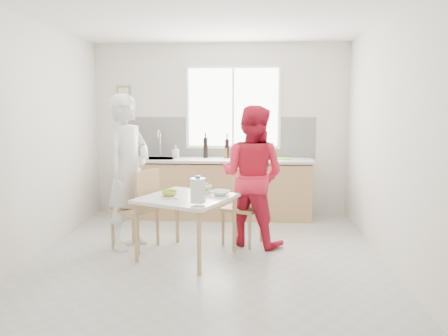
% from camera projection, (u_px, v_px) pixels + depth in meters
% --- Properties ---
extents(ground, '(4.50, 4.50, 0.00)m').
position_uv_depth(ground, '(207.00, 260.00, 4.92)').
color(ground, '#B7B7B2').
rests_on(ground, ground).
extents(room_shell, '(4.50, 4.50, 4.50)m').
position_uv_depth(room_shell, '(206.00, 114.00, 4.69)').
color(room_shell, silver).
rests_on(room_shell, ground).
extents(window, '(1.50, 0.06, 1.30)m').
position_uv_depth(window, '(233.00, 107.00, 6.87)').
color(window, white).
rests_on(window, room_shell).
extents(backsplash, '(3.00, 0.02, 0.65)m').
position_uv_depth(backsplash, '(221.00, 137.00, 6.96)').
color(backsplash, white).
rests_on(backsplash, room_shell).
extents(picture_frame, '(0.22, 0.03, 0.28)m').
position_uv_depth(picture_frame, '(124.00, 95.00, 6.95)').
color(picture_frame, '#609744').
rests_on(picture_frame, room_shell).
extents(kitchen_counter, '(2.84, 0.64, 1.37)m').
position_uv_depth(kitchen_counter, '(219.00, 191.00, 6.79)').
color(kitchen_counter, tan).
rests_on(kitchen_counter, ground).
extents(dining_table, '(1.22, 1.22, 0.71)m').
position_uv_depth(dining_table, '(187.00, 203.00, 4.95)').
color(dining_table, silver).
rests_on(dining_table, ground).
extents(chair_left, '(0.59, 0.59, 0.97)m').
position_uv_depth(chair_left, '(139.00, 205.00, 5.28)').
color(chair_left, tan).
rests_on(chair_left, ground).
extents(chair_far, '(0.56, 0.56, 0.92)m').
position_uv_depth(chair_far, '(245.00, 203.00, 5.53)').
color(chair_far, tan).
rests_on(chair_far, ground).
extents(person_white, '(0.69, 0.81, 1.87)m').
position_uv_depth(person_white, '(128.00, 172.00, 5.29)').
color(person_white, white).
rests_on(person_white, ground).
extents(person_red, '(1.04, 0.94, 1.73)m').
position_uv_depth(person_red, '(252.00, 176.00, 5.40)').
color(person_red, red).
rests_on(person_red, ground).
extents(bowl_green, '(0.24, 0.24, 0.06)m').
position_uv_depth(bowl_green, '(169.00, 193.00, 4.98)').
color(bowl_green, '#97B429').
rests_on(bowl_green, dining_table).
extents(bowl_white, '(0.29, 0.29, 0.05)m').
position_uv_depth(bowl_white, '(220.00, 193.00, 5.02)').
color(bowl_white, white).
rests_on(bowl_white, dining_table).
extents(milk_jug, '(0.22, 0.16, 0.28)m').
position_uv_depth(milk_jug, '(198.00, 190.00, 4.52)').
color(milk_jug, white).
rests_on(milk_jug, dining_table).
extents(green_box, '(0.13, 0.13, 0.09)m').
position_uv_depth(green_box, '(206.00, 189.00, 5.13)').
color(green_box, '#6EC32D').
rests_on(green_box, dining_table).
extents(spoon, '(0.16, 0.02, 0.01)m').
position_uv_depth(spoon, '(170.00, 199.00, 4.78)').
color(spoon, '#A5A5AA').
rests_on(spoon, dining_table).
extents(cutting_board, '(0.38, 0.29, 0.01)m').
position_uv_depth(cutting_board, '(279.00, 159.00, 6.66)').
color(cutting_board, '#74CB2E').
rests_on(cutting_board, kitchen_counter).
extents(wine_bottle_a, '(0.07, 0.07, 0.32)m').
position_uv_depth(wine_bottle_a, '(206.00, 148.00, 6.79)').
color(wine_bottle_a, black).
rests_on(wine_bottle_a, kitchen_counter).
extents(wine_bottle_b, '(0.07, 0.07, 0.30)m').
position_uv_depth(wine_bottle_b, '(227.00, 148.00, 6.77)').
color(wine_bottle_b, black).
rests_on(wine_bottle_b, kitchen_counter).
extents(jar_amber, '(0.06, 0.06, 0.16)m').
position_uv_depth(jar_amber, '(226.00, 153.00, 6.77)').
color(jar_amber, brown).
rests_on(jar_amber, kitchen_counter).
extents(soap_bottle, '(0.09, 0.10, 0.19)m').
position_uv_depth(soap_bottle, '(176.00, 152.00, 6.80)').
color(soap_bottle, '#999999').
rests_on(soap_bottle, kitchen_counter).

